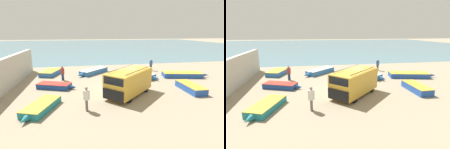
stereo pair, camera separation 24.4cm
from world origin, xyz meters
TOP-DOWN VIEW (x-y plane):
  - ground_plane at (0.00, 0.00)m, footprint 200.00×200.00m
  - sea_water at (0.00, 52.00)m, footprint 120.00×80.00m
  - harbor_wall at (-11.05, 1.00)m, footprint 0.50×17.63m
  - parked_van at (0.02, -1.92)m, footprint 4.94×4.87m
  - fishing_rowboat_0 at (-6.59, 1.04)m, footprint 3.94×2.33m
  - fishing_rowboat_1 at (-6.97, -3.86)m, footprint 2.47×4.09m
  - fishing_rowboat_2 at (8.22, 2.85)m, footprint 5.66×2.62m
  - fishing_rowboat_3 at (6.04, -1.70)m, footprint 1.32×4.13m
  - fishing_rowboat_4 at (3.11, 3.40)m, footprint 3.30×3.88m
  - fishing_rowboat_5 at (-2.53, 6.51)m, footprint 4.33×4.23m
  - fishing_rowboat_6 at (-7.87, 6.88)m, footprint 2.59×3.99m
  - fisherman_0 at (-3.76, -4.48)m, footprint 0.47×0.47m
  - fisherman_1 at (5.72, 6.99)m, footprint 0.43×0.43m
  - fisherman_2 at (-6.15, 3.88)m, footprint 0.43×0.43m

SIDE VIEW (x-z plane):
  - ground_plane at x=0.00m, z-range 0.00..0.00m
  - sea_water at x=0.00m, z-range 0.00..0.01m
  - fishing_rowboat_1 at x=-6.97m, z-range 0.00..0.52m
  - fishing_rowboat_0 at x=-6.59m, z-range 0.00..0.53m
  - fishing_rowboat_2 at x=8.22m, z-range 0.00..0.60m
  - fishing_rowboat_6 at x=-7.87m, z-range 0.00..0.60m
  - fishing_rowboat_5 at x=-2.53m, z-range 0.00..0.62m
  - fishing_rowboat_4 at x=3.11m, z-range 0.00..0.63m
  - fishing_rowboat_3 at x=6.04m, z-range 0.00..0.63m
  - fisherman_1 at x=5.72m, z-range 0.16..1.79m
  - fisherman_2 at x=-6.15m, z-range 0.16..1.81m
  - fisherman_0 at x=-3.76m, z-range 0.17..1.95m
  - parked_van at x=0.02m, z-range 0.05..2.37m
  - harbor_wall at x=-11.05m, z-range 0.00..3.04m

